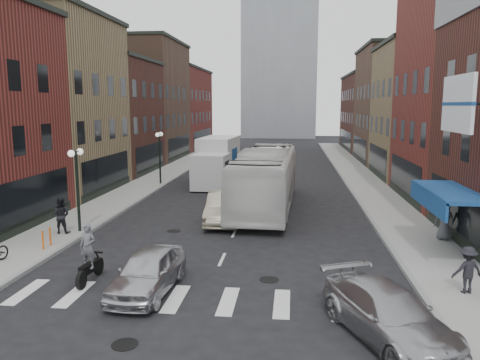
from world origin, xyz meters
name	(u,v)px	position (x,y,z in m)	size (l,w,h in m)	color
ground	(218,268)	(0.00, 0.00, 0.00)	(160.00, 160.00, 0.00)	black
sidewalk_left	(161,176)	(-8.50, 22.00, 0.07)	(3.00, 74.00, 0.15)	gray
sidewalk_right	(362,180)	(8.50, 22.00, 0.07)	(3.00, 74.00, 0.15)	gray
curb_left	(178,178)	(-7.00, 22.00, 0.00)	(0.20, 74.00, 0.16)	gray
curb_right	(343,180)	(7.00, 22.00, 0.00)	(0.20, 74.00, 0.16)	gray
crosswalk_stripes	(203,300)	(0.00, -3.00, 0.00)	(12.00, 2.20, 0.01)	silver
bldg_left_mid_a	(35,105)	(-14.99, 14.00, 6.15)	(10.30, 10.20, 12.30)	olive
bldg_left_mid_b	(96,116)	(-14.99, 24.00, 5.15)	(10.30, 10.20, 10.30)	#462319
bldg_left_far_a	(135,101)	(-14.99, 35.00, 6.65)	(10.30, 12.20, 13.30)	#523729
bldg_left_far_b	(168,109)	(-14.99, 49.00, 5.65)	(10.30, 16.20, 11.30)	maroon
bldg_right_mid_b	(441,111)	(14.99, 24.00, 5.65)	(10.30, 10.20, 11.30)	olive
bldg_right_far_a	(409,105)	(14.99, 35.00, 6.15)	(10.30, 12.20, 12.30)	#523729
bldg_right_far_b	(384,113)	(14.99, 49.00, 5.15)	(10.30, 16.20, 10.30)	#462319
awning_blue	(445,193)	(8.93, 2.50, 2.63)	(1.80, 5.00, 0.78)	navy
billboard_sign	(460,106)	(8.59, 0.50, 6.13)	(1.52, 3.00, 3.70)	black
distant_tower	(281,7)	(0.00, 78.00, 25.00)	(14.00, 14.00, 50.00)	#9399A0
streetlamp_near	(77,174)	(-7.40, 4.00, 2.91)	(0.32, 1.22, 4.11)	black
streetlamp_far	(160,148)	(-7.40, 18.00, 2.91)	(0.32, 1.22, 4.11)	black
bike_rack	(47,238)	(-7.60, 1.30, 0.55)	(0.08, 0.68, 0.80)	#D8590C
box_truck	(217,161)	(-3.14, 19.14, 1.79)	(2.89, 8.46, 3.62)	silver
motorcycle_rider	(89,255)	(-4.26, -1.92, 0.98)	(0.61, 2.06, 2.10)	black
transit_bus	(266,179)	(1.20, 10.78, 1.81)	(3.04, 12.98, 3.62)	silver
sedan_left_near	(148,271)	(-1.95, -2.55, 0.72)	(1.69, 4.20, 1.43)	silver
sedan_left_far	(224,208)	(-0.80, 7.00, 0.80)	(1.68, 4.83, 1.59)	beige
curb_car	(388,314)	(5.34, -4.89, 0.69)	(1.94, 4.76, 1.38)	#ABACB0
ped_left_solo	(61,215)	(-8.09, 3.57, 1.01)	(0.84, 0.48, 1.72)	black
ped_right_a	(467,270)	(8.41, -1.80, 0.92)	(0.99, 0.49, 1.54)	black
ped_right_c	(444,220)	(9.60, 4.43, 1.04)	(0.87, 0.56, 1.78)	#525459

